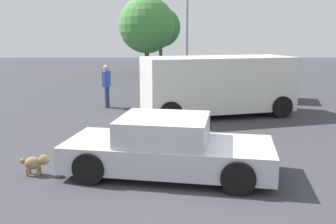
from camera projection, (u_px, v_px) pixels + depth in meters
name	position (u px, v px, depth m)	size (l,w,h in m)	color
ground_plane	(176.00, 177.00, 7.70)	(80.00, 80.00, 0.00)	#38383D
sedan_foreground	(167.00, 148.00, 7.82)	(4.48, 2.46, 1.21)	#B7BABF
dog	(36.00, 162.00, 7.78)	(0.62, 0.28, 0.44)	olive
van_white	(217.00, 84.00, 13.40)	(5.55, 3.34, 2.08)	silver
suv_dark	(221.00, 76.00, 17.17)	(5.13, 3.19, 1.81)	black
pedestrian	(107.00, 82.00, 14.81)	(0.29, 0.57, 1.69)	navy
light_post_near	(187.00, 12.00, 21.96)	(0.44, 0.44, 6.00)	gray
tree_back_left	(147.00, 25.00, 26.14)	(3.90, 3.90, 5.43)	brown
tree_back_center	(161.00, 27.00, 31.04)	(3.26, 3.26, 5.04)	brown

